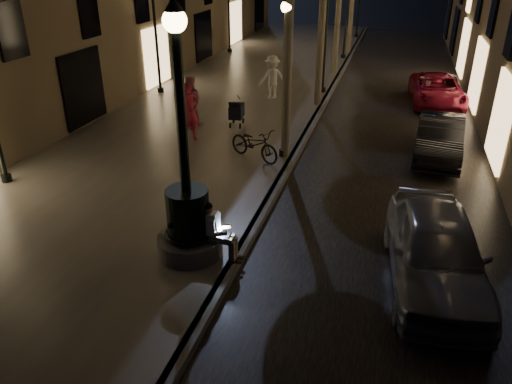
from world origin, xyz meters
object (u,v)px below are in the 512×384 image
(lamp_curb_c, at_px, (347,4))
(car_front, at_px, (436,250))
(lamp_curb_b, at_px, (326,22))
(bicycle, at_px, (254,144))
(pedestrian_white, at_px, (272,77))
(seated_man_laptop, at_px, (216,229))
(car_third, at_px, (437,90))
(pedestrian_pink, at_px, (190,101))
(lamp_left_b, at_px, (155,22))
(car_second, at_px, (439,138))
(pedestrian_red, at_px, (189,112))
(lamp_left_c, at_px, (229,0))
(fountain_lamppost, at_px, (188,211))
(stroller, at_px, (237,111))
(lamp_curb_a, at_px, (286,58))

(lamp_curb_c, xyz_separation_m, car_front, (4.32, -21.39, -2.48))
(lamp_curb_b, distance_m, bicycle, 8.93)
(pedestrian_white, bearing_deg, seated_man_laptop, 65.32)
(car_third, distance_m, pedestrian_pink, 10.75)
(lamp_left_b, distance_m, bicycle, 9.41)
(car_front, height_order, car_second, car_front)
(pedestrian_red, bearing_deg, pedestrian_white, 30.88)
(pedestrian_red, bearing_deg, car_second, -36.93)
(car_front, bearing_deg, car_second, 81.16)
(car_second, distance_m, pedestrian_white, 8.10)
(car_second, bearing_deg, seated_man_laptop, -118.14)
(car_third, height_order, bicycle, car_third)
(pedestrian_pink, bearing_deg, lamp_left_c, -94.51)
(fountain_lamppost, height_order, car_front, fountain_lamppost)
(seated_man_laptop, xyz_separation_m, pedestrian_white, (-1.84, 12.26, 0.25))
(seated_man_laptop, distance_m, car_front, 4.46)
(stroller, distance_m, pedestrian_white, 3.93)
(fountain_lamppost, distance_m, car_front, 5.08)
(fountain_lamppost, relative_size, pedestrian_white, 2.80)
(car_front, height_order, pedestrian_pink, pedestrian_pink)
(lamp_curb_c, distance_m, car_front, 21.96)
(fountain_lamppost, xyz_separation_m, car_third, (5.63, 14.03, -0.59))
(lamp_curb_a, xyz_separation_m, car_third, (4.93, 8.03, -2.61))
(lamp_left_b, bearing_deg, bicycle, -46.04)
(lamp_left_c, distance_m, car_front, 24.37)
(stroller, relative_size, pedestrian_red, 0.57)
(lamp_curb_b, distance_m, car_front, 14.28)
(car_second, bearing_deg, pedestrian_white, 149.36)
(lamp_curb_c, xyz_separation_m, lamp_left_b, (-7.10, -10.00, 0.00))
(lamp_curb_b, bearing_deg, lamp_curb_a, -90.00)
(fountain_lamppost, distance_m, lamp_left_c, 23.00)
(lamp_curb_a, bearing_deg, lamp_left_c, 113.93)
(car_front, xyz_separation_m, bicycle, (-5.13, 4.86, -0.05))
(stroller, distance_m, car_second, 7.06)
(car_front, bearing_deg, car_third, 81.79)
(seated_man_laptop, bearing_deg, bicycle, 97.49)
(lamp_left_c, height_order, pedestrian_red, lamp_left_c)
(lamp_left_c, bearing_deg, pedestrian_white, -62.06)
(car_second, height_order, pedestrian_white, pedestrian_white)
(car_front, relative_size, pedestrian_white, 2.39)
(stroller, relative_size, bicycle, 0.58)
(lamp_curb_a, distance_m, pedestrian_pink, 4.93)
(seated_man_laptop, bearing_deg, lamp_curb_c, 89.77)
(pedestrian_white, height_order, bicycle, pedestrian_white)
(fountain_lamppost, distance_m, pedestrian_red, 7.05)
(fountain_lamppost, relative_size, car_front, 1.17)
(lamp_curb_a, distance_m, car_front, 7.34)
(lamp_curb_a, height_order, stroller, lamp_curb_a)
(lamp_curb_c, relative_size, car_third, 1.07)
(car_second, distance_m, pedestrian_pink, 8.70)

